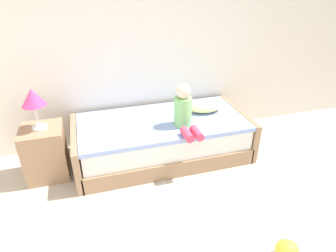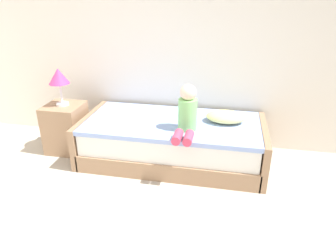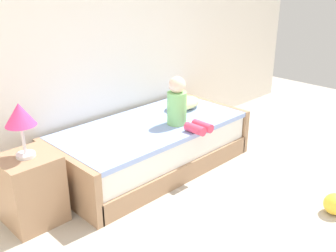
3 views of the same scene
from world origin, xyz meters
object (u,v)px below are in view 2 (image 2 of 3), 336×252
Objects in this scene: nightstand at (66,128)px; table_lamp at (59,78)px; bed at (172,141)px; pillow at (226,117)px; child_figure at (187,113)px.

nightstand is 1.33× the size of table_lamp.
pillow is (0.59, 0.10, 0.32)m from bed.
child_figure reaches higher than bed.
table_lamp reaches higher than child_figure.
pillow is (1.94, 0.10, 0.26)m from nightstand.
table_lamp is (0.00, 0.00, 0.64)m from nightstand.
child_figure is (1.55, -0.22, -0.23)m from table_lamp.
child_figure reaches higher than nightstand.
bed is 0.55m from child_figure.
table_lamp reaches higher than nightstand.
table_lamp is 1.02× the size of pillow.
pillow reaches higher than bed.
pillow is at bearing 39.64° from child_figure.
child_figure is 1.16× the size of pillow.
pillow is (0.40, 0.33, -0.14)m from child_figure.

